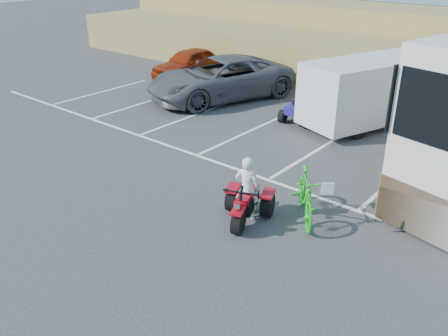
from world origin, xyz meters
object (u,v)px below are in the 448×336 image
Objects in this scene: grey_pickup at (220,78)px; red_car at (189,63)px; rider at (247,189)px; red_trike_atv at (245,221)px; cargo_trailer at (371,90)px; green_dirt_bike at (305,196)px; quad_atv_green at (325,127)px; quad_atv_blue at (298,121)px.

red_car is (-3.57, 1.84, -0.17)m from grey_pickup.
red_car is (-10.40, 9.02, -0.10)m from rider.
red_trike_atv is at bearing -41.00° from red_car.
rider is 9.91m from grey_pickup.
grey_pickup is 1.14× the size of cargo_trailer.
grey_pickup is at bearing 103.38° from green_dirt_bike.
quad_atv_green is (-1.68, 6.98, 0.00)m from red_trike_atv.
quad_atv_blue is (-2.79, 6.95, 0.00)m from red_trike_atv.
quad_atv_green is at bearing 16.00° from grey_pickup.
grey_pickup is 6.31m from cargo_trailer.
red_car is at bearing 157.57° from quad_atv_blue.
red_trike_atv is at bearing -65.46° from cargo_trailer.
cargo_trailer is 2.05m from quad_atv_green.
red_car reaches higher than quad_atv_blue.
quad_atv_green is (1.11, 0.03, 0.00)m from quad_atv_blue.
cargo_trailer reaches higher than rider.
green_dirt_bike is at bearing -57.03° from cargo_trailer.
rider is (-0.05, 0.14, 0.80)m from red_trike_atv.
quad_atv_green is at bearing 82.61° from red_trike_atv.
red_trike_atv is 0.28× the size of cargo_trailer.
green_dirt_bike is 7.38m from cargo_trailer.
quad_atv_blue is at bearing 90.97° from red_trike_atv.
quad_atv_blue is (7.67, -2.21, -0.70)m from red_car.
red_car is 0.74× the size of cargo_trailer.
red_trike_atv is 7.49m from quad_atv_blue.
red_car is 8.01m from quad_atv_blue.
quad_atv_blue is (-2.14, -1.24, -1.29)m from cargo_trailer.
rider is 8.09m from cargo_trailer.
green_dirt_bike is (1.00, 1.02, 0.61)m from red_trike_atv.
red_trike_atv is 1.05× the size of quad_atv_green.
grey_pickup reaches higher than rider.
green_dirt_bike is at bearing -35.16° from red_car.
green_dirt_bike is 7.06m from quad_atv_blue.
rider is at bearing -82.33° from quad_atv_green.
rider is 0.26× the size of grey_pickup.
rider is 7.08m from quad_atv_green.
rider reaches higher than green_dirt_bike.
grey_pickup is 1.53× the size of red_car.
red_car is at bearing 106.62° from green_dirt_bike.
grey_pickup is 4.22× the size of quad_atv_green.
red_trike_atv is at bearing -74.48° from quad_atv_blue.
rider is at bearing -74.46° from quad_atv_blue.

